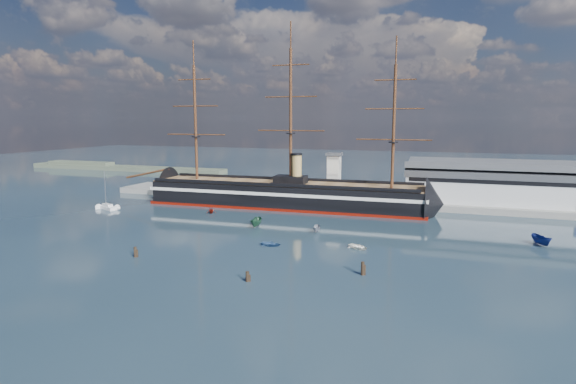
% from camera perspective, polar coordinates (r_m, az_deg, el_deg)
% --- Properties ---
extents(ground, '(600.00, 600.00, 0.00)m').
position_cam_1_polar(ground, '(134.37, 0.82, -3.49)').
color(ground, '#192935').
rests_on(ground, ground).
extents(quay, '(180.00, 18.00, 2.00)m').
position_cam_1_polar(quay, '(166.15, 8.01, -1.21)').
color(quay, slate).
rests_on(quay, ground).
extents(warehouse, '(63.00, 21.00, 11.60)m').
position_cam_1_polar(warehouse, '(166.82, 24.75, 0.88)').
color(warehouse, '#B7BABC').
rests_on(warehouse, ground).
extents(quay_tower, '(5.00, 5.00, 15.00)m').
position_cam_1_polar(quay_tower, '(163.32, 5.47, 2.12)').
color(quay_tower, silver).
rests_on(quay_tower, ground).
extents(shoreline, '(120.00, 10.00, 4.00)m').
position_cam_1_polar(shoreline, '(285.54, -20.21, 2.78)').
color(shoreline, '#3F4C38').
rests_on(shoreline, ground).
extents(warship, '(113.06, 18.34, 53.94)m').
position_cam_1_polar(warship, '(156.01, -0.99, -0.27)').
color(warship, black).
rests_on(warship, ground).
extents(sailboat, '(7.82, 5.03, 12.10)m').
position_cam_1_polar(sailboat, '(162.26, -20.61, -1.65)').
color(sailboat, silver).
rests_on(sailboat, ground).
extents(motorboat_a, '(7.61, 3.64, 2.92)m').
position_cam_1_polar(motorboat_a, '(127.66, -3.79, -4.17)').
color(motorboat_a, '#1E4A31').
rests_on(motorboat_a, ground).
extents(motorboat_b, '(1.16, 2.89, 1.35)m').
position_cam_1_polar(motorboat_b, '(109.12, -2.04, -6.40)').
color(motorboat_b, '#305385').
rests_on(motorboat_b, ground).
extents(motorboat_c, '(5.39, 2.64, 2.07)m').
position_cam_1_polar(motorboat_c, '(122.02, 3.41, -4.77)').
color(motorboat_c, gray).
rests_on(motorboat_c, ground).
extents(motorboat_d, '(5.80, 5.05, 1.99)m').
position_cam_1_polar(motorboat_d, '(147.70, -9.09, -2.48)').
color(motorboat_d, maroon).
rests_on(motorboat_d, ground).
extents(motorboat_e, '(2.52, 3.25, 1.42)m').
position_cam_1_polar(motorboat_e, '(107.74, 8.33, -6.69)').
color(motorboat_e, white).
rests_on(motorboat_e, ground).
extents(motorboat_f, '(7.62, 5.60, 2.88)m').
position_cam_1_polar(motorboat_f, '(123.60, 27.79, -5.61)').
color(motorboat_f, navy).
rests_on(motorboat_f, ground).
extents(piling_near_left, '(0.64, 0.64, 2.90)m').
position_cam_1_polar(piling_near_left, '(105.39, -17.62, -7.36)').
color(piling_near_left, black).
rests_on(piling_near_left, ground).
extents(piling_near_mid, '(0.64, 0.64, 2.55)m').
position_cam_1_polar(piling_near_mid, '(86.48, -4.83, -10.53)').
color(piling_near_mid, black).
rests_on(piling_near_mid, ground).
extents(piling_near_right, '(0.64, 0.64, 3.23)m').
position_cam_1_polar(piling_near_right, '(90.60, 8.82, -9.70)').
color(piling_near_right, black).
rests_on(piling_near_right, ground).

